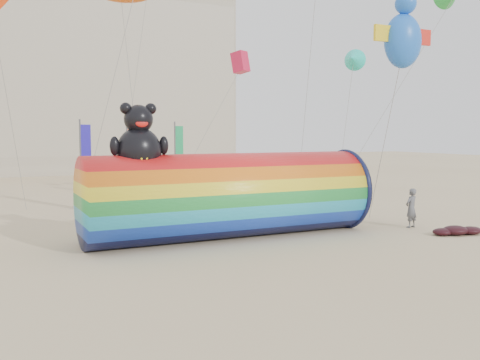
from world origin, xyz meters
name	(u,v)px	position (x,y,z in m)	size (l,w,h in m)	color
ground	(245,242)	(0.00, 0.00, 0.00)	(160.00, 160.00, 0.00)	#CCB58C
windsock_assembly	(229,193)	(-0.12, 1.25, 1.88)	(12.31, 3.75, 5.68)	red
kite_handler	(411,208)	(8.48, -0.41, 0.92)	(0.67, 0.44, 1.85)	#56585E
fabric_bundle	(458,230)	(9.12, -2.59, 0.17)	(2.62, 1.35, 0.41)	#3C0A13
festival_banners	(134,160)	(-0.54, 15.08, 2.64)	(7.65, 5.14, 5.20)	#59595E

